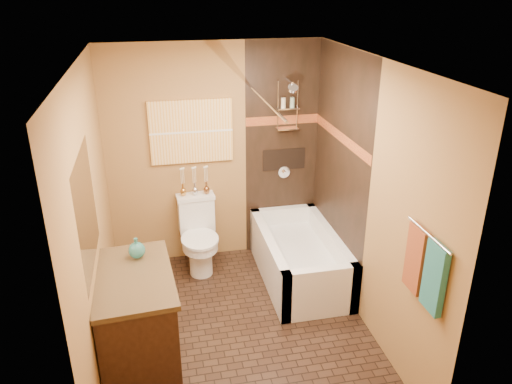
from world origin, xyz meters
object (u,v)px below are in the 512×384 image
object	(u,v)px
bathtub	(299,261)
toilet	(199,235)
sunset_painting	(191,132)
vanity	(137,322)

from	to	relation	value
bathtub	toilet	distance (m)	1.16
bathtub	toilet	bearing A→B (deg)	156.75
sunset_painting	vanity	bearing A→B (deg)	-111.09
bathtub	vanity	world-z (taller)	vanity
toilet	vanity	distance (m)	1.62
toilet	sunset_painting	bearing A→B (deg)	86.53
bathtub	toilet	size ratio (longest dim) A/B	1.80
toilet	vanity	bearing A→B (deg)	-118.04
bathtub	vanity	xyz separation A→B (m)	(-1.72, -1.02, 0.24)
sunset_painting	toilet	bearing A→B (deg)	-90.00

